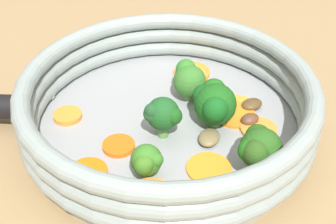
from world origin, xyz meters
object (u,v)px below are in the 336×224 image
Objects in this scene: carrot_slice_5 at (195,84)px; mushroom_piece_0 at (252,104)px; carrot_slice_0 at (209,168)px; broccoli_floret_4 at (259,148)px; carrot_slice_3 at (151,195)px; broccoli_floret_3 at (214,103)px; skillet at (168,127)px; carrot_slice_9 at (192,72)px; broccoli_floret_0 at (162,114)px; carrot_slice_4 at (68,116)px; broccoli_floret_1 at (146,161)px; carrot_slice_1 at (235,115)px; mushroom_piece_2 at (209,138)px; broccoli_floret_2 at (188,78)px; carrot_slice_7 at (88,173)px; mushroom_piece_1 at (250,119)px; carrot_slice_2 at (119,146)px; carrot_slice_8 at (259,129)px; carrot_slice_6 at (239,105)px.

mushroom_piece_0 is (-0.07, -0.04, 0.00)m from carrot_slice_5.
broccoli_floret_4 is at bearing -115.49° from carrot_slice_0.
mushroom_piece_0 is at bearing -147.16° from carrot_slice_5.
carrot_slice_3 is 0.13m from broccoli_floret_3.
skillet is 6.58× the size of carrot_slice_9.
broccoli_floret_0 reaches higher than carrot_slice_9.
carrot_slice_4 is 0.88× the size of carrot_slice_5.
carrot_slice_1 is at bearing -66.43° from broccoli_floret_1.
carrot_slice_9 is at bearing -34.13° from carrot_slice_3.
carrot_slice_5 is (0.15, -0.11, -0.00)m from carrot_slice_3.
skillet is at bearing 32.41° from mushroom_piece_2.
carrot_slice_4 is 0.71× the size of broccoli_floret_2.
carrot_slice_7 is 0.21m from mushroom_piece_0.
broccoli_floret_3 reaches higher than carrot_slice_4.
broccoli_floret_2 is at bearing -94.65° from carrot_slice_4.
carrot_slice_1 is 0.10m from broccoli_floret_4.
mushroom_piece_2 is (-0.04, 0.07, 0.00)m from mushroom_piece_0.
mushroom_piece_1 is 0.74× the size of mushroom_piece_2.
broccoli_floret_3 reaches higher than carrot_slice_9.
carrot_slice_7 is (-0.03, 0.18, 0.00)m from carrot_slice_1.
broccoli_floret_3 is (-0.02, -0.05, 0.04)m from skillet.
mushroom_piece_0 reaches higher than carrot_slice_2.
carrot_slice_8 reaches higher than skillet.
broccoli_floret_1 is 0.80× the size of broccoli_floret_2.
mushroom_piece_2 is at bearing -58.76° from carrot_slice_3.
broccoli_floret_4 is at bearing -175.82° from broccoli_floret_2.
carrot_slice_4 reaches higher than carrot_slice_6.
carrot_slice_8 is 1.11× the size of broccoli_floret_1.
broccoli_floret_1 reaches higher than carrot_slice_3.
mushroom_piece_0 is at bearing -79.73° from carrot_slice_7.
carrot_slice_9 is 2.11× the size of mushroom_piece_1.
broccoli_floret_2 is (0.14, -0.10, 0.02)m from carrot_slice_3.
carrot_slice_4 is at bearing 85.35° from broccoli_floret_2.
mushroom_piece_0 reaches higher than carrot_slice_0.
carrot_slice_4 is 0.83× the size of carrot_slice_7.
broccoli_floret_2 is at bearing 31.72° from carrot_slice_1.
mushroom_piece_2 is (0.04, -0.02, 0.00)m from carrot_slice_0.
carrot_slice_7 is at bearing 103.32° from carrot_slice_6.
carrot_slice_5 is (0.08, -0.12, -0.00)m from carrot_slice_2.
mushroom_piece_0 reaches higher than carrot_slice_8.
broccoli_floret_4 is at bearing -126.29° from carrot_slice_2.
carrot_slice_9 is (0.08, -0.07, 0.01)m from skillet.
carrot_slice_4 is 0.70× the size of carrot_slice_9.
broccoli_floret_3 reaches higher than skillet.
carrot_slice_0 and carrot_slice_6 have the same top height.
carrot_slice_7 is 0.86× the size of broccoli_floret_2.
carrot_slice_6 is at bearing -56.56° from carrot_slice_3.
carrot_slice_3 is 0.15m from carrot_slice_8.
carrot_slice_4 is 1.09× the size of mushroom_piece_2.
carrot_slice_2 is 1.33× the size of mushroom_piece_0.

